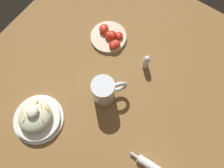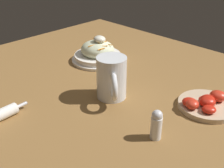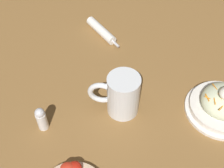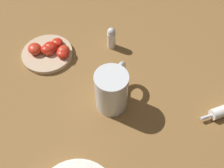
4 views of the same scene
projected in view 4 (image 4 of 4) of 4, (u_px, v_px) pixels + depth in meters
ground_plane at (142, 95)px, 0.81m from camera, size 1.43×1.43×0.00m
beer_mug at (112, 91)px, 0.75m from camera, size 0.13×0.12×0.14m
tomato_plate at (49, 52)px, 0.90m from camera, size 0.18×0.18×0.05m
salt_shaker at (111, 38)px, 0.90m from camera, size 0.03×0.03×0.08m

